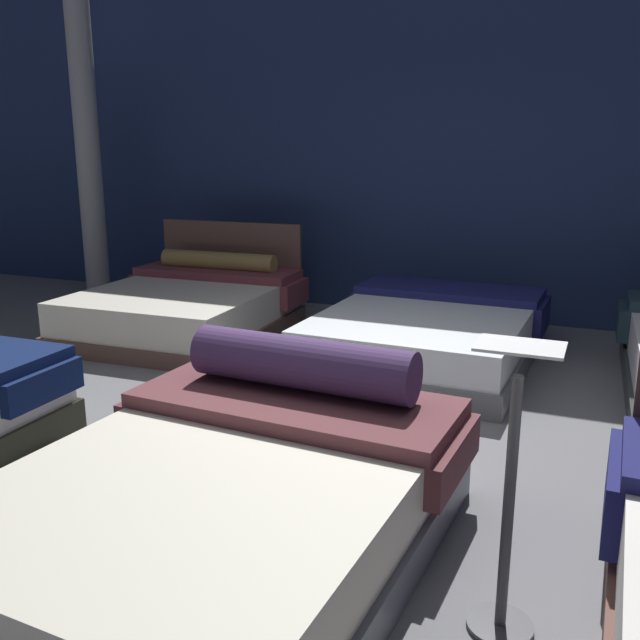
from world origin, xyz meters
name	(u,v)px	position (x,y,z in m)	size (l,w,h in m)	color
ground_plane	(346,439)	(0.00, 0.00, -0.01)	(18.00, 18.00, 0.02)	slate
showroom_back_wall	(470,140)	(0.00, 3.30, 1.75)	(18.00, 0.06, 3.50)	navy
bed_1	(228,500)	(-0.03, -1.32, 0.25)	(1.73, 2.17, 0.78)	#4D4F5B
bed_3	(188,307)	(-2.21, 1.68, 0.25)	(1.77, 2.02, 0.95)	brown
bed_4	(428,334)	(0.05, 1.71, 0.22)	(1.68, 2.17, 0.48)	#585A5F
price_sign	(507,525)	(1.11, -1.35, 0.41)	(0.28, 0.24, 1.07)	#3F3F44
support_pillar	(87,141)	(-3.99, 2.54, 1.75)	(0.26, 0.26, 3.50)	#99999E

